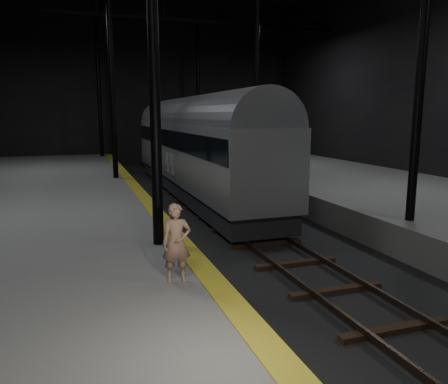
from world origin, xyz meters
name	(u,v)px	position (x,y,z in m)	size (l,w,h in m)	color
ground	(244,230)	(0.00, 0.00, 0.00)	(44.00, 44.00, 0.00)	black
platform_left	(16,234)	(-7.50, 0.00, 0.50)	(9.00, 43.80, 1.00)	#585856
platform_right	(412,203)	(7.50, 0.00, 0.50)	(9.00, 43.80, 1.00)	#585856
tactile_strip	(154,209)	(-3.25, 0.00, 1.00)	(0.50, 43.80, 0.01)	olive
track	(244,228)	(0.00, 0.00, 0.07)	(2.40, 43.00, 0.24)	#3F3328
train	(194,143)	(0.00, 6.90, 2.74)	(2.75, 18.35, 4.90)	#A8ABB0
woman	(177,243)	(-3.90, -6.55, 1.75)	(0.55, 0.36, 1.50)	#99735E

